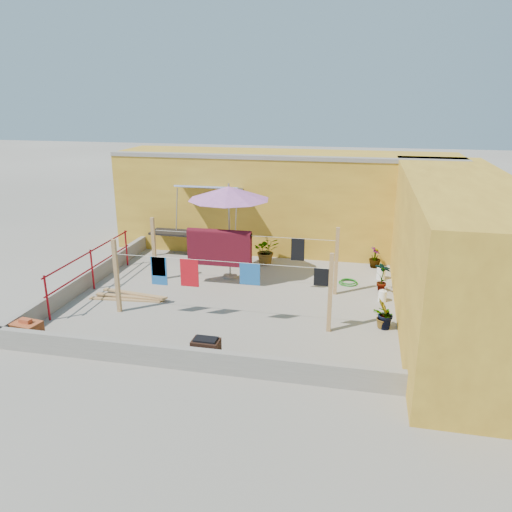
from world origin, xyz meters
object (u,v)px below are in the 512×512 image
white_basin (243,362)px  plant_back_a (266,251)px  brazier (206,350)px  green_hose (348,282)px  outdoor_table (177,233)px  brick_stack (27,331)px  patio_umbrella (229,194)px  water_jug_b (381,273)px  water_jug_a (382,296)px

white_basin → plant_back_a: 6.07m
brazier → green_hose: brazier is taller
outdoor_table → brick_stack: outdoor_table is taller
plant_back_a → green_hose: bearing=-25.1°
patio_umbrella → outdoor_table: 3.33m
brick_stack → white_basin: (4.68, 0.02, -0.17)m
brick_stack → water_jug_b: brick_stack is taller
brick_stack → water_jug_a: (7.40, 3.76, -0.07)m
brazier → water_jug_a: brazier is taller
outdoor_table → brick_stack: 6.49m
water_jug_b → brazier: bearing=-122.6°
brazier → water_jug_b: brazier is taller
water_jug_b → white_basin: bearing=-116.8°
water_jug_b → green_hose: (-0.88, -0.55, -0.13)m
outdoor_table → brazier: (2.99, -6.40, -0.47)m
water_jug_b → plant_back_a: size_ratio=0.44×
brick_stack → water_jug_a: bearing=27.0°
white_basin → patio_umbrella: bearing=107.9°
outdoor_table → water_jug_a: bearing=-22.3°
green_hose → brazier: bearing=-117.9°
patio_umbrella → white_basin: patio_umbrella is taller
white_basin → green_hose: white_basin is taller
brazier → outdoor_table: bearing=115.0°
green_hose → brick_stack: bearing=-143.3°
brazier → plant_back_a: plant_back_a is taller
water_jug_a → plant_back_a: size_ratio=0.38×
patio_umbrella → white_basin: (1.48, -4.61, -2.38)m
white_basin → plant_back_a: (-0.71, 6.02, 0.38)m
water_jug_a → outdoor_table: bearing=157.7°
white_basin → water_jug_a: (2.72, 3.74, 0.10)m
outdoor_table → water_jug_a: size_ratio=5.16×
brick_stack → plant_back_a: 7.23m
patio_umbrella → plant_back_a: size_ratio=3.18×
plant_back_a → water_jug_b: bearing=-10.6°
brick_stack → water_jug_a: size_ratio=1.96×
water_jug_a → green_hose: (-0.88, 1.09, -0.11)m
outdoor_table → brick_stack: (-0.96, -6.40, -0.48)m
green_hose → plant_back_a: 2.84m
brick_stack → white_basin: brick_stack is taller
brazier → green_hose: size_ratio=1.02×
brazier → patio_umbrella: bearing=99.3°
white_basin → water_jug_a: bearing=54.0°
patio_umbrella → water_jug_b: patio_umbrella is taller
patio_umbrella → water_jug_a: patio_umbrella is taller
patio_umbrella → outdoor_table: (-2.24, 1.77, -1.72)m
green_hose → plant_back_a: size_ratio=0.62×
patio_umbrella → green_hose: size_ratio=5.11×
outdoor_table → plant_back_a: plant_back_a is taller
brick_stack → water_jug_a: brick_stack is taller
outdoor_table → white_basin: (3.72, -6.38, -0.66)m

